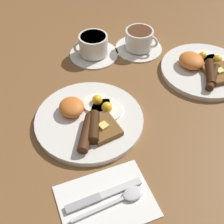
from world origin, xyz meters
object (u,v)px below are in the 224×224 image
at_px(teacup_near, 93,47).
at_px(teacup_far, 139,41).
at_px(breakfast_plate_near, 89,119).
at_px(spoon, 125,197).
at_px(knife, 100,197).
at_px(breakfast_plate_far, 204,69).

bearing_deg(teacup_near, teacup_far, 84.50).
bearing_deg(breakfast_plate_near, spoon, 3.66).
bearing_deg(spoon, knife, 152.43).
height_order(breakfast_plate_near, teacup_near, teacup_near).
distance_m(knife, spoon, 0.05).
height_order(breakfast_plate_far, teacup_near, teacup_near).
xyz_separation_m(breakfast_plate_near, knife, (0.21, -0.03, -0.01)).
height_order(teacup_far, spoon, teacup_far).
xyz_separation_m(teacup_near, teacup_far, (0.01, 0.15, -0.00)).
bearing_deg(teacup_far, breakfast_plate_near, -42.21).
bearing_deg(teacup_far, breakfast_plate_far, 39.20).
relative_size(breakfast_plate_far, knife, 1.51).
relative_size(teacup_near, spoon, 0.95).
relative_size(breakfast_plate_near, spoon, 1.69).
height_order(teacup_near, teacup_far, same).
distance_m(breakfast_plate_far, spoon, 0.47).
xyz_separation_m(breakfast_plate_far, teacup_far, (-0.17, -0.14, 0.02)).
distance_m(teacup_near, teacup_far, 0.15).
distance_m(breakfast_plate_near, breakfast_plate_far, 0.38).
xyz_separation_m(breakfast_plate_near, breakfast_plate_far, (-0.09, 0.37, 0.00)).
xyz_separation_m(teacup_near, spoon, (0.50, -0.07, -0.02)).
height_order(breakfast_plate_near, knife, breakfast_plate_near).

